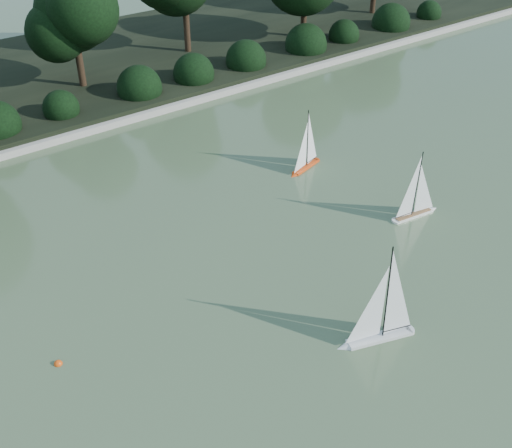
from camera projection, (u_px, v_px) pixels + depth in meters
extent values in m
plane|color=#3B4E2F|center=(319.00, 324.00, 10.66)|extent=(80.00, 80.00, 0.00)
cube|color=gray|center=(88.00, 130.00, 16.57)|extent=(40.00, 0.35, 0.18)
cube|color=black|center=(30.00, 81.00, 19.18)|extent=(40.00, 8.00, 0.30)
cylinder|color=black|center=(82.00, 74.00, 18.35)|extent=(0.20, 0.20, 1.26)
sphere|color=black|center=(73.00, 19.00, 17.47)|extent=(2.10, 2.10, 2.10)
cylinder|color=black|center=(187.00, 34.00, 20.68)|extent=(0.20, 0.20, 1.73)
cylinder|color=black|center=(303.00, 24.00, 22.02)|extent=(0.20, 0.20, 1.48)
cylinder|color=black|center=(373.00, 2.00, 24.43)|extent=(0.20, 0.20, 1.40)
sphere|color=black|center=(71.00, 106.00, 16.96)|extent=(1.10, 1.10, 1.10)
sphere|color=black|center=(138.00, 88.00, 17.96)|extent=(1.10, 1.10, 1.10)
sphere|color=black|center=(199.00, 73.00, 18.96)|extent=(1.10, 1.10, 1.10)
sphere|color=black|center=(253.00, 59.00, 19.95)|extent=(1.10, 1.10, 1.10)
sphere|color=black|center=(302.00, 46.00, 20.95)|extent=(1.10, 1.10, 1.10)
sphere|color=black|center=(346.00, 34.00, 21.95)|extent=(1.10, 1.10, 1.10)
sphere|color=black|center=(387.00, 24.00, 22.94)|extent=(1.10, 1.10, 1.10)
sphere|color=black|center=(424.00, 14.00, 23.94)|extent=(1.10, 1.10, 1.10)
cube|color=silver|center=(380.00, 336.00, 10.33)|extent=(1.12, 0.55, 0.11)
cone|color=silver|center=(343.00, 345.00, 10.16)|extent=(0.28, 0.28, 0.22)
cylinder|color=silver|center=(410.00, 328.00, 10.48)|extent=(0.17, 0.17, 0.11)
cylinder|color=black|center=(389.00, 292.00, 9.84)|extent=(0.03, 0.03, 1.72)
cylinder|color=black|center=(397.00, 326.00, 10.34)|extent=(0.49, 0.17, 0.02)
cube|color=white|center=(413.00, 214.00, 13.34)|extent=(0.98, 0.32, 0.10)
cone|color=white|center=(433.00, 207.00, 13.56)|extent=(0.22, 0.22, 0.19)
cylinder|color=white|center=(395.00, 220.00, 13.14)|extent=(0.13, 0.13, 0.10)
cube|color=olive|center=(414.00, 212.00, 13.31)|extent=(0.89, 0.26, 0.01)
cylinder|color=black|center=(417.00, 182.00, 12.87)|extent=(0.02, 0.02, 1.49)
cylinder|color=black|center=(404.00, 213.00, 13.17)|extent=(0.44, 0.07, 0.02)
cube|color=#E3430F|center=(306.00, 166.00, 15.07)|extent=(0.91, 0.41, 0.09)
cone|color=#E3430F|center=(293.00, 174.00, 14.72)|extent=(0.22, 0.22, 0.18)
cylinder|color=#E3430F|center=(316.00, 159.00, 15.36)|extent=(0.13, 0.13, 0.09)
cylinder|color=black|center=(308.00, 137.00, 14.68)|extent=(0.02, 0.02, 1.39)
cylinder|color=black|center=(312.00, 158.00, 15.17)|extent=(0.40, 0.12, 0.01)
sphere|color=#E1470B|center=(58.00, 364.00, 9.90)|extent=(0.13, 0.13, 0.13)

